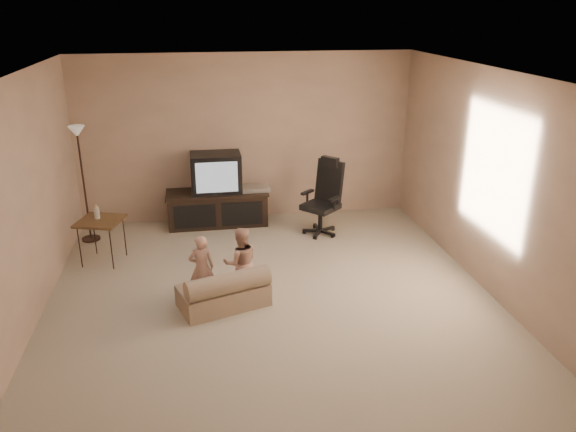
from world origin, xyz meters
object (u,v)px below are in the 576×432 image
object	(u,v)px
tv_stand	(218,195)
floor_lamp	(80,158)
toddler_right	(241,263)
child_sofa	(225,292)
office_chair	(323,207)
toddler_left	(202,268)
side_table	(100,221)

from	to	relation	value
tv_stand	floor_lamp	world-z (taller)	floor_lamp
toddler_right	tv_stand	bearing A→B (deg)	-89.44
tv_stand	toddler_right	size ratio (longest dim) A/B	1.83
floor_lamp	toddler_right	world-z (taller)	floor_lamp
child_sofa	toddler_right	distance (m)	0.38
office_chair	toddler_left	bearing A→B (deg)	-87.95
side_table	floor_lamp	size ratio (longest dim) A/B	0.48
toddler_left	toddler_right	distance (m)	0.44
side_table	toddler_right	xyz separation A→B (m)	(1.68, -1.22, -0.14)
tv_stand	child_sofa	distance (m)	2.55
tv_stand	office_chair	world-z (taller)	office_chair
floor_lamp	office_chair	bearing A→B (deg)	-4.76
office_chair	toddler_left	distance (m)	2.46
office_chair	toddler_left	xyz separation A→B (m)	(-1.78, -1.71, -0.01)
toddler_left	floor_lamp	bearing A→B (deg)	-57.78
tv_stand	child_sofa	xyz separation A→B (m)	(-0.05, -2.54, -0.27)
floor_lamp	side_table	bearing A→B (deg)	-69.36
floor_lamp	child_sofa	size ratio (longest dim) A/B	1.53
child_sofa	toddler_right	xyz separation A→B (m)	(0.20, 0.23, 0.23)
office_chair	child_sofa	distance (m)	2.48
toddler_right	child_sofa	bearing A→B (deg)	44.94
child_sofa	office_chair	bearing A→B (deg)	33.23
office_chair	floor_lamp	xyz separation A→B (m)	(-3.31, 0.28, 0.79)
toddler_left	toddler_right	bearing A→B (deg)	174.62
tv_stand	side_table	size ratio (longest dim) A/B	1.97
floor_lamp	toddler_right	size ratio (longest dim) A/B	1.95
child_sofa	toddler_left	distance (m)	0.38
office_chair	floor_lamp	world-z (taller)	floor_lamp
office_chair	toddler_right	distance (m)	2.17
side_table	floor_lamp	world-z (taller)	floor_lamp
child_sofa	toddler_left	world-z (taller)	toddler_left
office_chair	side_table	xyz separation A→B (m)	(-3.02, -0.49, 0.16)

